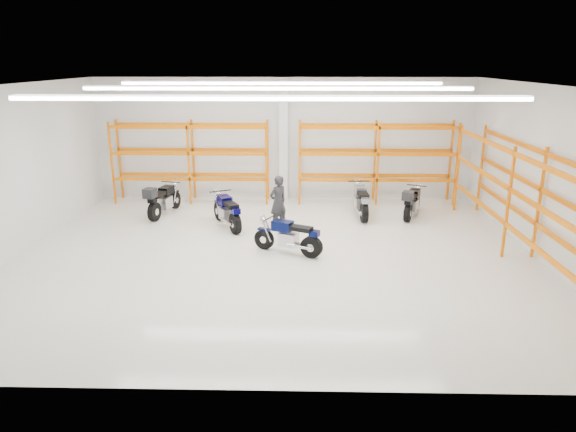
{
  "coord_description": "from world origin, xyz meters",
  "views": [
    {
      "loc": [
        0.61,
        -13.07,
        5.11
      ],
      "look_at": [
        0.29,
        0.5,
        0.96
      ],
      "focal_mm": 32.0,
      "sensor_mm": 36.0,
      "label": 1
    }
  ],
  "objects_px": {
    "motorcycle_back_a": "(162,200)",
    "motorcycle_back_b": "(227,212)",
    "structural_column": "(284,140)",
    "motorcycle_back_d": "(412,203)",
    "motorcycle_main": "(290,238)",
    "standing_man": "(278,202)",
    "motorcycle_back_c": "(361,202)"
  },
  "relations": [
    {
      "from": "motorcycle_back_b",
      "to": "motorcycle_back_d",
      "type": "xyz_separation_m",
      "value": [
        6.03,
        1.23,
        0.01
      ]
    },
    {
      "from": "motorcycle_back_d",
      "to": "structural_column",
      "type": "height_order",
      "value": "structural_column"
    },
    {
      "from": "motorcycle_main",
      "to": "motorcycle_back_c",
      "type": "distance_m",
      "value": 4.27
    },
    {
      "from": "standing_man",
      "to": "structural_column",
      "type": "bearing_deg",
      "value": -131.83
    },
    {
      "from": "motorcycle_main",
      "to": "standing_man",
      "type": "relative_size",
      "value": 1.12
    },
    {
      "from": "motorcycle_back_b",
      "to": "structural_column",
      "type": "height_order",
      "value": "structural_column"
    },
    {
      "from": "motorcycle_main",
      "to": "standing_man",
      "type": "bearing_deg",
      "value": 101.03
    },
    {
      "from": "motorcycle_back_b",
      "to": "motorcycle_back_d",
      "type": "bearing_deg",
      "value": 11.56
    },
    {
      "from": "motorcycle_back_a",
      "to": "motorcycle_back_d",
      "type": "xyz_separation_m",
      "value": [
        8.41,
        0.05,
        -0.04
      ]
    },
    {
      "from": "motorcycle_main",
      "to": "standing_man",
      "type": "distance_m",
      "value": 2.27
    },
    {
      "from": "motorcycle_back_b",
      "to": "motorcycle_back_c",
      "type": "distance_m",
      "value": 4.54
    },
    {
      "from": "motorcycle_main",
      "to": "motorcycle_back_d",
      "type": "relative_size",
      "value": 0.97
    },
    {
      "from": "motorcycle_back_b",
      "to": "motorcycle_main",
      "type": "bearing_deg",
      "value": -48.12
    },
    {
      "from": "standing_man",
      "to": "structural_column",
      "type": "distance_m",
      "value": 3.8
    },
    {
      "from": "motorcycle_main",
      "to": "motorcycle_back_a",
      "type": "xyz_separation_m",
      "value": [
        -4.41,
        3.45,
        0.08
      ]
    },
    {
      "from": "motorcycle_back_c",
      "to": "structural_column",
      "type": "height_order",
      "value": "structural_column"
    },
    {
      "from": "structural_column",
      "to": "motorcycle_back_b",
      "type": "bearing_deg",
      "value": -115.63
    },
    {
      "from": "motorcycle_main",
      "to": "motorcycle_back_c",
      "type": "xyz_separation_m",
      "value": [
        2.32,
        3.59,
        0.04
      ]
    },
    {
      "from": "structural_column",
      "to": "motorcycle_back_d",
      "type": "bearing_deg",
      "value": -27.08
    },
    {
      "from": "motorcycle_back_a",
      "to": "motorcycle_back_d",
      "type": "height_order",
      "value": "motorcycle_back_a"
    },
    {
      "from": "motorcycle_back_a",
      "to": "motorcycle_back_c",
      "type": "height_order",
      "value": "motorcycle_back_a"
    },
    {
      "from": "standing_man",
      "to": "motorcycle_back_b",
      "type": "bearing_deg",
      "value": -43.37
    },
    {
      "from": "motorcycle_main",
      "to": "motorcycle_back_d",
      "type": "xyz_separation_m",
      "value": [
        4.0,
        3.5,
        0.04
      ]
    },
    {
      "from": "motorcycle_back_a",
      "to": "standing_man",
      "type": "xyz_separation_m",
      "value": [
        3.98,
        -1.26,
        0.3
      ]
    },
    {
      "from": "motorcycle_back_b",
      "to": "motorcycle_back_d",
      "type": "distance_m",
      "value": 6.15
    },
    {
      "from": "structural_column",
      "to": "motorcycle_main",
      "type": "bearing_deg",
      "value": -86.33
    },
    {
      "from": "motorcycle_back_a",
      "to": "structural_column",
      "type": "distance_m",
      "value": 4.95
    },
    {
      "from": "motorcycle_main",
      "to": "motorcycle_back_b",
      "type": "height_order",
      "value": "motorcycle_back_b"
    },
    {
      "from": "motorcycle_back_a",
      "to": "structural_column",
      "type": "relative_size",
      "value": 0.49
    },
    {
      "from": "motorcycle_back_a",
      "to": "motorcycle_back_b",
      "type": "distance_m",
      "value": 2.66
    },
    {
      "from": "motorcycle_back_a",
      "to": "motorcycle_back_b",
      "type": "bearing_deg",
      "value": -26.46
    },
    {
      "from": "motorcycle_back_a",
      "to": "standing_man",
      "type": "height_order",
      "value": "standing_man"
    }
  ]
}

